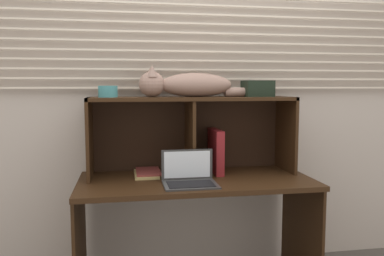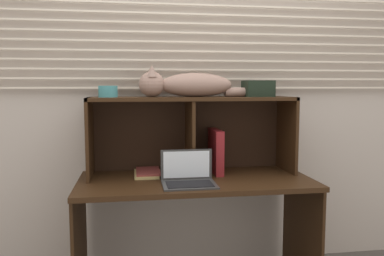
# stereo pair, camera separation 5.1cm
# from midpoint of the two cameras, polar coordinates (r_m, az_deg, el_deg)

# --- Properties ---
(back_panel_with_blinds) EXTENTS (4.40, 0.08, 2.50)m
(back_panel_with_blinds) POSITION_cam_midpoint_polar(r_m,az_deg,el_deg) (2.76, -0.17, 5.65)
(back_panel_with_blinds) COLOR beige
(back_panel_with_blinds) RESTS_ON ground
(desk) EXTENTS (1.43, 0.66, 0.71)m
(desk) POSITION_cam_midpoint_polar(r_m,az_deg,el_deg) (2.50, 1.11, -10.33)
(desk) COLOR #311D0E
(desk) RESTS_ON ground
(hutch_shelf_unit) EXTENTS (1.31, 0.35, 0.50)m
(hutch_shelf_unit) POSITION_cam_midpoint_polar(r_m,az_deg,el_deg) (2.58, 0.41, 1.03)
(hutch_shelf_unit) COLOR #311D0E
(hutch_shelf_unit) RESTS_ON desk
(cat) EXTENTS (0.84, 0.17, 0.20)m
(cat) POSITION_cam_midpoint_polar(r_m,az_deg,el_deg) (2.53, -0.15, 6.28)
(cat) COLOR gray
(cat) RESTS_ON hutch_shelf_unit
(laptop) EXTENTS (0.31, 0.24, 0.19)m
(laptop) POSITION_cam_midpoint_polar(r_m,az_deg,el_deg) (2.32, 0.10, -7.19)
(laptop) COLOR #343434
(laptop) RESTS_ON desk
(binder_upright) EXTENTS (0.05, 0.27, 0.29)m
(binder_upright) POSITION_cam_midpoint_polar(r_m,az_deg,el_deg) (2.60, 4.03, -3.38)
(binder_upright) COLOR maroon
(binder_upright) RESTS_ON desk
(book_stack) EXTENTS (0.16, 0.26, 0.03)m
(book_stack) POSITION_cam_midpoint_polar(r_m,az_deg,el_deg) (2.57, -5.95, -6.46)
(book_stack) COLOR tan
(book_stack) RESTS_ON desk
(small_basket) EXTENTS (0.12, 0.12, 0.07)m
(small_basket) POSITION_cam_midpoint_polar(r_m,az_deg,el_deg) (2.51, -11.47, 5.19)
(small_basket) COLOR teal
(small_basket) RESTS_ON hutch_shelf_unit
(storage_box) EXTENTS (0.18, 0.16, 0.11)m
(storage_box) POSITION_cam_midpoint_polar(r_m,az_deg,el_deg) (2.65, 10.06, 5.63)
(storage_box) COLOR black
(storage_box) RESTS_ON hutch_shelf_unit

